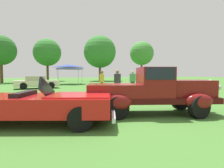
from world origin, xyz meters
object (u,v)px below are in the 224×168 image
show_car_cream (37,82)px  canopy_tent_left_field (69,67)px  feature_pickup_truck (152,90)px  spectator_between_cars (117,83)px  neighbor_convertible (43,104)px  spectator_by_row (102,81)px  show_car_burgundy (156,80)px  spectator_near_truck (133,81)px

show_car_cream → canopy_tent_left_field: canopy_tent_left_field is taller
feature_pickup_truck → spectator_between_cars: bearing=86.2°
spectator_between_cars → canopy_tent_left_field: size_ratio=0.50×
neighbor_convertible → canopy_tent_left_field: (2.87, 19.72, 1.85)m
neighbor_convertible → spectator_between_cars: size_ratio=2.78×
spectator_between_cars → spectator_by_row: same height
show_car_cream → show_car_burgundy: same height
show_car_cream → spectator_between_cars: spectator_between_cars is taller
neighbor_convertible → spectator_by_row: size_ratio=2.78×
show_car_burgundy → spectator_between_cars: (-9.12, -9.80, 0.32)m
show_car_burgundy → spectator_between_cars: spectator_between_cars is taller
feature_pickup_truck → neighbor_convertible: size_ratio=1.01×
feature_pickup_truck → spectator_between_cars: (0.28, 4.17, 0.04)m
feature_pickup_truck → show_car_burgundy: bearing=56.1°
show_car_cream → spectator_by_row: 8.35m
neighbor_convertible → spectator_near_truck: spectator_near_truck is taller
show_car_burgundy → spectator_by_row: spectator_by_row is taller
spectator_between_cars → spectator_by_row: size_ratio=1.00×
show_car_cream → feature_pickup_truck: bearing=-71.0°
spectator_by_row → show_car_burgundy: bearing=38.3°
feature_pickup_truck → spectator_by_row: feature_pickup_truck is taller
spectator_near_truck → spectator_between_cars: size_ratio=1.00×
neighbor_convertible → spectator_by_row: bearing=60.4°
spectator_near_truck → show_car_cream: bearing=137.6°
show_car_burgundy → spectator_between_cars: size_ratio=2.45×
feature_pickup_truck → show_car_cream: feature_pickup_truck is taller
spectator_by_row → canopy_tent_left_field: bearing=93.7°
spectator_near_truck → spectator_by_row: size_ratio=1.00×
neighbor_convertible → show_car_cream: size_ratio=1.09×
feature_pickup_truck → spectator_near_truck: bearing=69.4°
neighbor_convertible → show_car_burgundy: neighbor_convertible is taller
feature_pickup_truck → canopy_tent_left_field: canopy_tent_left_field is taller
feature_pickup_truck → neighbor_convertible: (-3.71, -0.01, -0.29)m
neighbor_convertible → spectator_by_row: (3.72, 6.56, 0.33)m
spectator_by_row → spectator_near_truck: bearing=7.2°
show_car_burgundy → canopy_tent_left_field: (-10.24, 5.74, 1.83)m
feature_pickup_truck → show_car_burgundy: feature_pickup_truck is taller
neighbor_convertible → show_car_cream: bearing=94.0°
feature_pickup_truck → spectator_by_row: bearing=89.8°
feature_pickup_truck → spectator_near_truck: feature_pickup_truck is taller
neighbor_convertible → spectator_between_cars: spectator_between_cars is taller
feature_pickup_truck → canopy_tent_left_field: 19.79m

